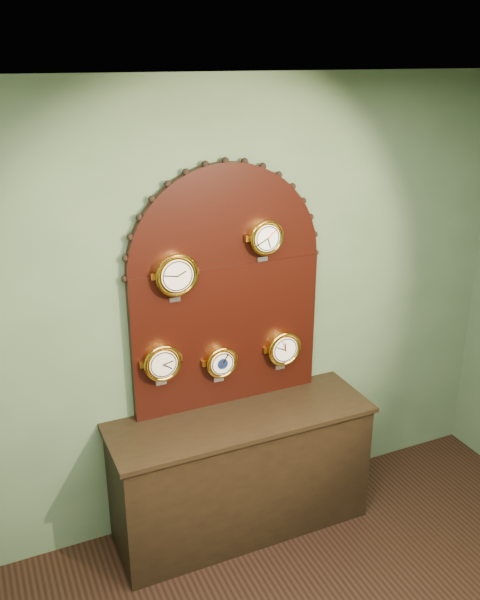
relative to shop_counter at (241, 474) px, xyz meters
name	(u,v)px	position (x,y,z in m)	size (l,w,h in m)	color
wall_back	(223,314)	(0.00, 0.27, 1.00)	(4.00, 4.00, 0.00)	#455B3E
shop_counter	(241,474)	(0.00, 0.00, 0.00)	(1.60, 0.50, 0.80)	black
display_board	(226,282)	(0.00, 0.22, 1.23)	(1.26, 0.06, 1.53)	black
roman_clock	(176,274)	(-0.33, 0.15, 1.34)	(0.25, 0.08, 0.30)	gold
arabic_clock	(265,237)	(0.22, 0.15, 1.49)	(0.21, 0.08, 0.26)	gold
hygrometer	(162,362)	(-0.44, 0.15, 0.81)	(0.23, 0.08, 0.28)	gold
barometer	(221,362)	(-0.07, 0.15, 0.74)	(0.20, 0.08, 0.25)	gold
tide_clock	(283,348)	(0.36, 0.15, 0.75)	(0.23, 0.08, 0.28)	gold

